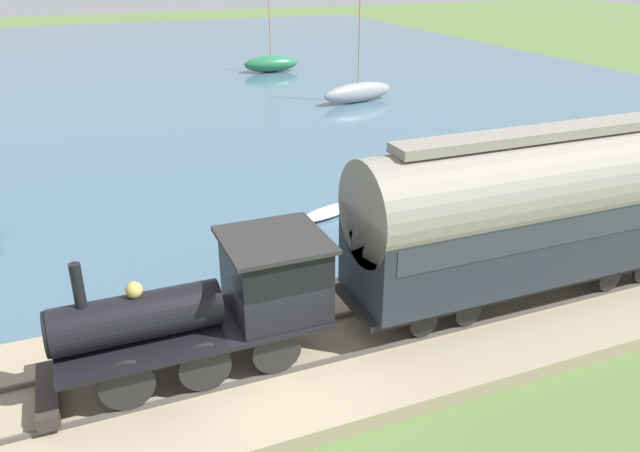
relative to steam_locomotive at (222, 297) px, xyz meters
The scene contains 9 objects.
ground_plane 2.68m from the steam_locomotive, 138.01° to the right, with size 200.00×200.00×0.00m, color #516B38.
harbor_water 43.26m from the steam_locomotive, ahead, with size 80.00×80.00×0.01m.
rail_embankment 2.25m from the steam_locomotive, 90.00° to the right, with size 5.78×56.00×0.50m.
steam_locomotive is the anchor object (origin of this frame).
passenger_coach 8.43m from the steam_locomotive, 90.00° to the right, with size 2.62×10.40×4.68m.
sailboat_gray 29.79m from the steam_locomotive, 31.39° to the right, with size 2.12×5.49×7.38m.
sailboat_green 40.84m from the steam_locomotive, 19.62° to the right, with size 1.90×4.60×9.28m.
rowboat_near_shore 10.33m from the steam_locomotive, 36.67° to the right, with size 1.72×2.88×0.33m.
rowboat_mid_harbor 7.53m from the steam_locomotive, 52.42° to the right, with size 2.12×1.94×0.55m.
Camera 1 is at (-10.82, 3.58, 9.24)m, focal length 35.00 mm.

